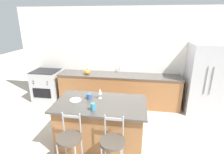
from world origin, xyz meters
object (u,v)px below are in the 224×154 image
Objects in this scene: oven_range at (47,85)px; refrigerator at (203,79)px; pumpkin_decoration at (87,72)px; bar_stool_far at (113,147)px; tumbler_cup at (93,107)px; dinner_plate at (75,100)px; coffee_mug at (89,96)px; bar_stool_near at (70,144)px; wine_glass at (100,91)px.

refrigerator is at bearing -0.43° from oven_range.
bar_stool_far is at bearing -65.48° from pumpkin_decoration.
refrigerator is at bearing 40.56° from tumbler_cup.
tumbler_cup reaches higher than bar_stool_far.
refrigerator is 3.28m from dinner_plate.
coffee_mug is at bearing -72.00° from pumpkin_decoration.
wine_glass is at bearing 72.22° from bar_stool_near.
refrigerator reaches higher than bar_stool_far.
bar_stool_far is 0.70m from tumbler_cup.
coffee_mug is at bearing 23.96° from dinner_plate.
oven_range is 7.12× the size of coffee_mug.
tumbler_cup is at bearing -139.44° from refrigerator.
oven_range is 7.03× the size of tumbler_cup.
pumpkin_decoration is at bearing 99.15° from dinner_plate.
pumpkin_decoration reaches higher than dinner_plate.
dinner_plate is at bearing 138.79° from bar_stool_far.
dinner_plate is (-2.80, -1.71, 0.03)m from refrigerator.
coffee_mug is at bearing 84.43° from bar_stool_near.
oven_range is 0.91× the size of bar_stool_far.
bar_stool_far is at bearing -45.20° from tumbler_cup.
bar_stool_far is 7.83× the size of coffee_mug.
refrigerator is 10.42× the size of pumpkin_decoration.
bar_stool_near is at bearing -177.86° from bar_stool_far.
oven_range is (-4.36, 0.03, -0.44)m from refrigerator.
pumpkin_decoration is at bearing 99.99° from bar_stool_near.
pumpkin_decoration is at bearing -3.72° from oven_range.
dinner_plate reaches higher than oven_range.
refrigerator reaches higher than tumbler_cup.
bar_stool_far is (2.38, -2.46, 0.09)m from oven_range.
coffee_mug is (0.08, 0.84, 0.42)m from bar_stool_near.
refrigerator is 8.24× the size of dinner_plate.
oven_range is at bearing 131.96° from dinner_plate.
oven_range is 5.31× the size of pumpkin_decoration.
coffee_mug reaches higher than dinner_plate.
pumpkin_decoration is (-1.08, 2.37, 0.42)m from bar_stool_far.
bar_stool_far is 2.64m from pumpkin_decoration.
refrigerator is 13.79× the size of tumbler_cup.
refrigerator is at bearing 42.82° from bar_stool_near.
refrigerator is 3.62m from bar_stool_near.
oven_range is at bearing 133.98° from tumbler_cup.
tumbler_cup is 0.76× the size of pumpkin_decoration.
dinner_plate is (-0.16, 0.74, 0.38)m from bar_stool_near.
dinner_plate is at bearing 101.86° from bar_stool_near.
bar_stool_near reaches higher than dinner_plate.
bar_stool_far is 4.91× the size of wine_glass.
bar_stool_far is 5.84× the size of pumpkin_decoration.
pumpkin_decoration reaches higher than bar_stool_near.
pumpkin_decoration is (-0.42, 2.40, 0.42)m from bar_stool_near.
oven_range is at bearing 179.57° from refrigerator.
refrigerator is at bearing 32.08° from coffee_mug.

